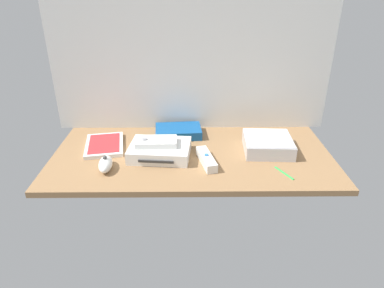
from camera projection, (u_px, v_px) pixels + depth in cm
name	position (u px, v px, depth cm)	size (l,w,h in cm)	color
ground_plane	(192.00, 156.00, 124.04)	(100.00, 48.00, 2.00)	#936D47
back_wall	(191.00, 50.00, 131.43)	(110.00, 1.20, 64.00)	white
game_console	(160.00, 150.00, 121.32)	(22.39, 17.96, 4.40)	white
mini_computer	(268.00, 144.00, 124.78)	(17.83, 17.83, 5.30)	silver
game_case	(104.00, 145.00, 128.44)	(16.70, 21.08, 1.56)	white
network_router	(178.00, 131.00, 137.18)	(18.86, 13.35, 3.40)	#145193
remote_wand	(206.00, 159.00, 116.94)	(6.87, 15.23, 3.40)	white
remote_nunchuk	(106.00, 164.00, 112.95)	(5.30, 10.36, 5.10)	white
remote_classic_pad	(156.00, 142.00, 120.16)	(14.57, 8.32, 2.40)	white
stylus_pen	(284.00, 172.00, 111.34)	(0.70, 0.70, 9.00)	green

